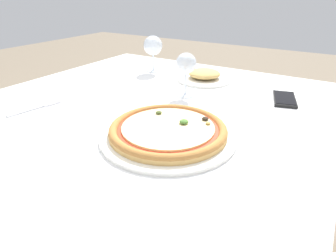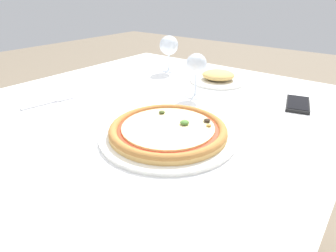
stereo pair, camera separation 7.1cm
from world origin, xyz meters
The scene contains 7 objects.
dining_table centered at (0.00, 0.00, 0.62)m, with size 1.13×1.19×0.70m.
pizza_plate centered at (0.18, -0.15, 0.72)m, with size 0.35×0.35×0.04m.
fork centered at (-0.28, -0.20, 0.70)m, with size 0.05×0.17×0.00m.
wine_glass_far_left centered at (-0.21, 0.36, 0.81)m, with size 0.08×0.08×0.16m.
wine_glass_far_right centered at (0.06, 0.15, 0.81)m, with size 0.07×0.07×0.15m.
cell_phone centered at (0.38, 0.28, 0.71)m, with size 0.10×0.16×0.01m.
side_plate centered at (0.05, 0.35, 0.72)m, with size 0.22×0.22×0.05m.
Camera 1 is at (0.51, -0.69, 1.05)m, focal length 30.00 mm.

